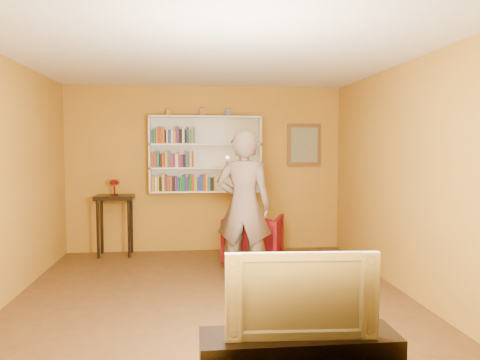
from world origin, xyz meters
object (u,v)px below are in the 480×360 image
at_px(console_table, 115,206).
at_px(television, 300,292).
at_px(bookshelf, 205,155).
at_px(ruby_lustre, 114,184).
at_px(person, 244,206).
at_px(armchair, 254,240).

relative_size(console_table, television, 0.97).
distance_m(bookshelf, television, 4.76).
bearing_deg(bookshelf, ruby_lustre, -173.65).
relative_size(console_table, person, 0.50).
bearing_deg(armchair, ruby_lustre, -2.61).
relative_size(bookshelf, person, 0.93).
xyz_separation_m(bookshelf, console_table, (-1.43, -0.16, -0.80)).
bearing_deg(television, ruby_lustre, 116.11).
bearing_deg(person, armchair, -91.83).
xyz_separation_m(bookshelf, person, (0.42, -1.79, -0.63)).
bearing_deg(ruby_lustre, console_table, 180.00).
height_order(console_table, armchair, console_table).
distance_m(console_table, person, 2.48).
xyz_separation_m(ruby_lustre, television, (1.90, -4.50, -0.38)).
xyz_separation_m(console_table, ruby_lustre, (0.00, 0.00, 0.35)).
bearing_deg(person, bookshelf, -62.39).
distance_m(ruby_lustre, armchair, 2.38).
bearing_deg(television, console_table, 116.11).
bearing_deg(console_table, ruby_lustre, 0.00).
bearing_deg(person, console_table, -26.99).
relative_size(bookshelf, armchair, 2.23).
bearing_deg(ruby_lustre, armchair, -20.95).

